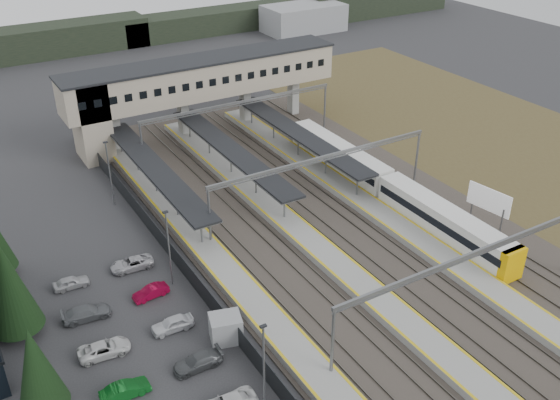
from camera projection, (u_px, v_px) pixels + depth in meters
ground at (298, 314)px, 56.14m from camera, size 220.00×220.00×0.00m
conifer_row at (48, 400)px, 41.06m from camera, size 4.42×49.82×9.50m
lampposts at (209, 296)px, 51.39m from camera, size 0.50×53.25×8.07m
fence at (208, 298)px, 56.50m from camera, size 0.08×90.00×2.00m
relay_cabin_far at (226, 328)px, 52.64m from camera, size 3.12×2.82×2.41m
rail_corridor at (349, 254)px, 63.91m from camera, size 34.00×90.00×0.92m
canopies at (231, 150)px, 77.59m from camera, size 23.10×30.00×3.28m
footbridge at (186, 84)px, 87.19m from camera, size 40.40×6.40×11.20m
gantries at (386, 208)px, 60.81m from camera, size 28.40×62.28×7.17m
train at (388, 188)px, 73.09m from camera, size 2.73×37.91×3.43m
billboard at (489, 201)px, 68.37m from camera, size 1.02×5.26×4.38m
treeline_far at (164, 29)px, 134.50m from camera, size 170.00×19.00×7.00m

